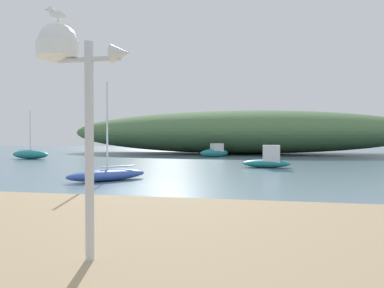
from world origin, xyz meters
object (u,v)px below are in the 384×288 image
at_px(mast_structure, 67,62).
at_px(seagull_on_radar, 57,14).
at_px(sailboat_outer_mooring, 30,154).
at_px(motorboat_off_point, 215,152).
at_px(motorboat_centre_water, 268,160).
at_px(sailboat_east_reach, 107,174).

height_order(mast_structure, seagull_on_radar, seagull_on_radar).
distance_m(sailboat_outer_mooring, motorboat_off_point, 16.98).
height_order(mast_structure, sailboat_outer_mooring, sailboat_outer_mooring).
bearing_deg(motorboat_centre_water, mast_structure, -100.26).
bearing_deg(seagull_on_radar, motorboat_off_point, 92.84).
bearing_deg(motorboat_off_point, seagull_on_radar, -87.16).
height_order(mast_structure, motorboat_off_point, mast_structure).
height_order(sailboat_east_reach, sailboat_outer_mooring, sailboat_east_reach).
bearing_deg(mast_structure, motorboat_centre_water, 79.74).
bearing_deg(sailboat_east_reach, motorboat_off_point, 83.29).
bearing_deg(motorboat_off_point, sailboat_outer_mooring, -158.76).
xyz_separation_m(sailboat_outer_mooring, motorboat_centre_water, (20.62, -5.19, 0.08)).
bearing_deg(seagull_on_radar, mast_structure, 3.57).
xyz_separation_m(mast_structure, motorboat_off_point, (-1.58, 29.07, -2.40)).
bearing_deg(mast_structure, motorboat_off_point, 93.12).
distance_m(sailboat_east_reach, motorboat_off_point, 19.58).
relative_size(mast_structure, motorboat_off_point, 1.06).
bearing_deg(sailboat_east_reach, mast_structure, -68.09).
distance_m(mast_structure, motorboat_off_point, 29.21).
xyz_separation_m(mast_structure, motorboat_centre_water, (3.21, 17.74, -2.43)).
distance_m(sailboat_east_reach, motorboat_centre_water, 10.77).
bearing_deg(motorboat_centre_water, sailboat_east_reach, -131.14).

